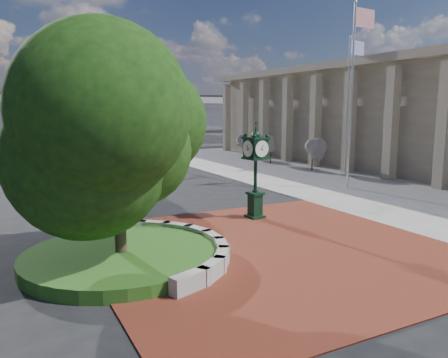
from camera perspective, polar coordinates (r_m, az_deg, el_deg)
ground at (r=16.24m, az=4.31°, el=-8.14°), size 200.00×200.00×0.00m
plaza at (r=15.43m, az=6.28°, el=-9.03°), size 12.00×12.00×0.04m
sidewalk at (r=33.83m, az=18.70°, el=0.49°), size 20.00×50.00×0.04m
planter_wall at (r=14.97m, az=-4.64°, el=-8.56°), size 2.96×6.77×0.54m
grass_bed at (r=14.32m, az=-13.26°, el=-9.91°), size 6.10×6.10×0.40m
civic_building at (r=40.54m, az=24.53°, el=7.62°), size 17.35×44.00×8.60m
overpass at (r=83.58m, az=-22.15°, el=9.64°), size 90.00×12.00×7.50m
tree_planter at (r=13.60m, az=-13.80°, el=4.28°), size 5.20×5.20×6.33m
tree_street at (r=31.50m, az=-19.76°, el=5.72°), size 4.40×4.40×5.45m
post_clock at (r=19.14m, az=4.14°, el=1.57°), size 0.96×0.96×4.19m
parked_car at (r=50.54m, az=-12.99°, el=4.22°), size 1.72×4.14×1.40m
flagpole_a at (r=27.47m, az=16.30°, el=10.48°), size 1.72×0.20×11.00m
flagpole_b at (r=34.02m, az=15.84°, el=9.37°), size 1.57×0.22×10.08m
street_lamp_near at (r=43.51m, az=-12.58°, el=9.80°), size 2.04×0.84×9.37m
street_lamp_far at (r=55.02m, az=-19.45°, el=9.08°), size 1.97×0.77×8.99m
shrub_near at (r=34.68m, az=11.48°, el=3.61°), size 1.20×1.20×2.20m
shrub_mid at (r=38.64m, az=6.13°, el=4.29°), size 1.20×1.20×2.20m
shrub_far at (r=43.23m, az=2.63°, el=4.84°), size 1.20×1.20×2.20m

